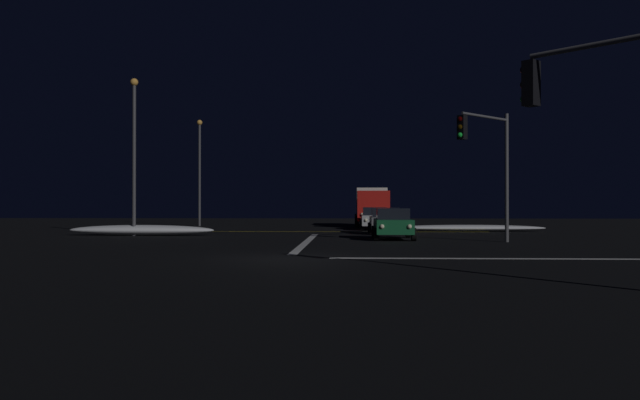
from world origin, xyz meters
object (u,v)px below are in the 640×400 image
at_px(streetlamp_left_near, 134,145).
at_px(sedan_gray, 385,220).
at_px(sedan_silver, 374,218).
at_px(box_truck, 372,205).
at_px(sedan_green, 393,223).
at_px(traffic_signal_ne, 488,152).
at_px(streetlamp_left_far, 200,165).

bearing_deg(streetlamp_left_near, sedan_gray, 12.99).
height_order(sedan_silver, streetlamp_left_near, streetlamp_left_near).
bearing_deg(sedan_gray, box_truck, 91.69).
distance_m(sedan_gray, sedan_silver, 6.07).
height_order(sedan_green, sedan_gray, same).
height_order(sedan_green, traffic_signal_ne, traffic_signal_ne).
bearing_deg(sedan_gray, sedan_green, -89.71).
bearing_deg(sedan_green, traffic_signal_ne, -39.10).
xyz_separation_m(sedan_gray, streetlamp_left_far, (-14.31, 12.70, 4.19)).
distance_m(sedan_silver, streetlamp_left_far, 15.95).
bearing_deg(sedan_green, sedan_silver, 92.13).
xyz_separation_m(sedan_green, box_truck, (-0.41, 19.07, 0.91)).
xyz_separation_m(streetlamp_left_far, streetlamp_left_near, (-0.00, -16.00, 0.14)).
distance_m(sedan_silver, traffic_signal_ne, 16.64).
height_order(box_truck, traffic_signal_ne, traffic_signal_ne).
relative_size(sedan_gray, streetlamp_left_near, 0.49).
bearing_deg(streetlamp_left_near, streetlamp_left_far, 90.00).
relative_size(sedan_green, traffic_signal_ne, 0.72).
bearing_deg(box_truck, sedan_green, -88.77).
height_order(sedan_silver, box_truck, box_truck).
xyz_separation_m(sedan_gray, box_truck, (-0.38, 12.81, 0.91)).
bearing_deg(sedan_silver, sedan_gray, -85.98).
distance_m(sedan_green, sedan_gray, 6.26).
bearing_deg(sedan_silver, traffic_signal_ne, -73.76).
relative_size(traffic_signal_ne, streetlamp_left_near, 0.68).
bearing_deg(traffic_signal_ne, sedan_gray, 113.31).
relative_size(traffic_signal_ne, streetlamp_left_far, 0.70).
bearing_deg(streetlamp_left_near, traffic_signal_ne, -18.84).
height_order(traffic_signal_ne, streetlamp_left_near, streetlamp_left_near).
xyz_separation_m(box_truck, traffic_signal_ne, (4.51, -22.40, 2.43)).
bearing_deg(sedan_gray, traffic_signal_ne, -66.69).
bearing_deg(sedan_silver, box_truck, 89.58).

